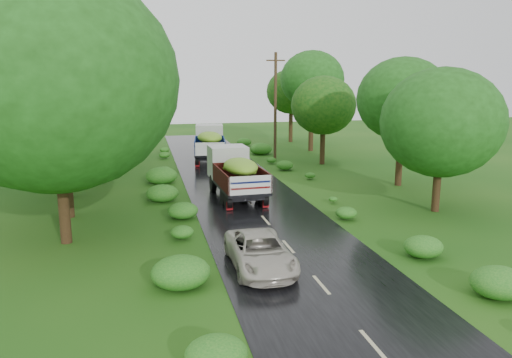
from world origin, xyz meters
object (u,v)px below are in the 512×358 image
object	(u,v)px
car	(260,252)
utility_pole	(275,105)
truck_near	(235,171)
truck_far	(210,142)

from	to	relation	value
car	utility_pole	distance (m)	25.06
truck_near	truck_far	size ratio (longest dim) A/B	0.95
car	utility_pole	xyz separation A→B (m)	(6.91, 23.77, 3.96)
truck_far	utility_pole	xyz separation A→B (m)	(5.51, -0.73, 3.00)
truck_far	car	bearing A→B (deg)	-86.17
utility_pole	car	bearing A→B (deg)	-100.55
truck_far	utility_pole	world-z (taller)	utility_pole
truck_near	car	distance (m)	11.35
truck_far	car	size ratio (longest dim) A/B	1.53
truck_far	truck_near	bearing A→B (deg)	-84.04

